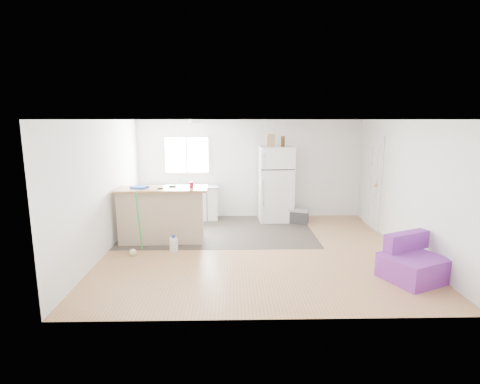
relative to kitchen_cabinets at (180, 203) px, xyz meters
name	(u,v)px	position (x,y,z in m)	size (l,w,h in m)	color
room	(257,187)	(1.71, -2.21, 0.78)	(5.51, 5.01, 2.41)	#9D6B41
vinyl_zone	(220,230)	(0.98, -0.96, -0.42)	(4.05, 2.50, 0.00)	#322B25
window	(187,155)	(0.16, 0.27, 1.13)	(1.18, 0.06, 0.98)	white
interior_door	(373,182)	(4.43, -0.66, 0.60)	(0.11, 0.92, 2.10)	white
ceiling_fixture	(195,122)	(0.51, -1.01, 1.94)	(0.30, 0.30, 0.07)	white
kitchen_cabinets	(180,203)	(0.00, 0.00, 0.00)	(1.89, 0.76, 1.09)	white
peninsula	(162,214)	(-0.14, -1.66, 0.13)	(1.79, 0.73, 1.09)	tan
refrigerator	(276,184)	(2.30, -0.10, 0.47)	(0.82, 0.78, 1.77)	white
cooler	(299,216)	(2.84, -0.38, -0.25)	(0.52, 0.43, 0.34)	#313234
purple_seat	(412,264)	(4.01, -3.56, -0.18)	(1.04, 1.04, 0.66)	purple
cleaner_jug	(174,245)	(0.18, -2.29, -0.28)	(0.16, 0.14, 0.32)	silver
mop	(135,242)	(-0.49, -2.43, -0.19)	(0.19, 0.33, 1.18)	green
red_cup	(191,185)	(0.46, -1.65, 0.73)	(0.08, 0.08, 0.12)	red
blue_tray	(140,187)	(-0.54, -1.67, 0.69)	(0.30, 0.22, 0.04)	blue
tool_a	(172,186)	(0.08, -1.56, 0.68)	(0.14, 0.05, 0.03)	black
tool_b	(160,188)	(-0.12, -1.78, 0.68)	(0.10, 0.04, 0.03)	black
cardboard_box	(270,141)	(2.16, -0.17, 1.51)	(0.20, 0.10, 0.30)	#9E7D5A
bottle_left	(282,142)	(2.44, -0.16, 1.48)	(0.07, 0.07, 0.25)	#3C240B
bottle_right	(283,141)	(2.47, -0.09, 1.48)	(0.07, 0.07, 0.25)	#3C240B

